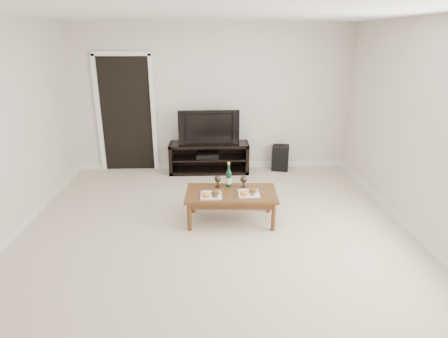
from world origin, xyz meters
TOP-DOWN VIEW (x-y plane):
  - floor at (0.00, 0.00)m, footprint 5.50×5.50m
  - back_wall at (0.00, 2.77)m, footprint 5.00×0.04m
  - ceiling at (0.00, 0.00)m, footprint 5.00×5.50m
  - doorway at (-1.55, 2.73)m, footprint 0.90×0.02m
  - media_console at (-0.07, 2.50)m, footprint 1.43×0.45m
  - television at (-0.07, 2.50)m, footprint 1.07×0.17m
  - av_receiver at (-0.10, 2.48)m, footprint 0.41×0.31m
  - subwoofer at (1.26, 2.59)m, footprint 0.36×0.36m
  - coffee_table at (0.23, 0.53)m, footprint 1.22×0.70m
  - plate_left at (-0.04, 0.41)m, footprint 0.27×0.27m
  - plate_right at (0.45, 0.45)m, footprint 0.27×0.27m
  - wine_bottle at (0.20, 0.73)m, footprint 0.07×0.07m
  - goblet_left at (0.05, 0.71)m, footprint 0.09×0.09m
  - goblet_right at (0.40, 0.68)m, footprint 0.09×0.09m

SIDE VIEW (x-z plane):
  - floor at x=0.00m, z-range 0.00..0.00m
  - coffee_table at x=0.23m, z-range 0.00..0.42m
  - subwoofer at x=1.26m, z-range 0.00..0.46m
  - media_console at x=-0.07m, z-range 0.00..0.55m
  - av_receiver at x=-0.10m, z-range 0.29..0.36m
  - plate_left at x=-0.04m, z-range 0.42..0.49m
  - plate_right at x=0.45m, z-range 0.42..0.49m
  - goblet_left at x=0.05m, z-range 0.42..0.59m
  - goblet_right at x=0.40m, z-range 0.42..0.59m
  - wine_bottle at x=0.20m, z-range 0.42..0.77m
  - television at x=-0.07m, z-range 0.55..1.17m
  - doorway at x=-1.55m, z-range 0.00..2.05m
  - back_wall at x=0.00m, z-range 0.00..2.60m
  - ceiling at x=0.00m, z-range 2.60..2.64m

